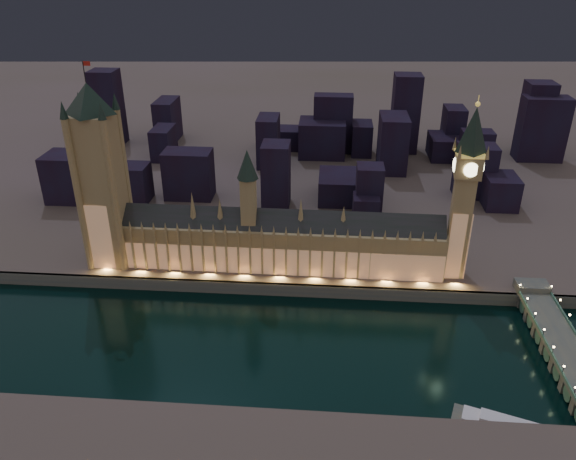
# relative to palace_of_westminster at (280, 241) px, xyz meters

# --- Properties ---
(ground_plane) EXTENTS (2000.00, 2000.00, 0.00)m
(ground_plane) POSITION_rel_palace_of_westminster_xyz_m (0.59, -61.74, -26.37)
(ground_plane) COLOR black
(ground_plane) RESTS_ON ground
(north_bank) EXTENTS (2000.00, 960.00, 8.00)m
(north_bank) POSITION_rel_palace_of_westminster_xyz_m (0.59, 458.26, -22.37)
(north_bank) COLOR brown
(north_bank) RESTS_ON ground
(embankment_wall) EXTENTS (2000.00, 2.50, 8.00)m
(embankment_wall) POSITION_rel_palace_of_westminster_xyz_m (0.59, -20.74, -22.37)
(embankment_wall) COLOR #414F52
(embankment_wall) RESTS_ON ground
(palace_of_westminster) EXTENTS (202.00, 22.53, 78.00)m
(palace_of_westminster) POSITION_rel_palace_of_westminster_xyz_m (0.00, 0.00, 0.00)
(palace_of_westminster) COLOR #9C814F
(palace_of_westminster) RESTS_ON north_bank
(victoria_tower) EXTENTS (31.68, 31.68, 127.27)m
(victoria_tower) POSITION_rel_palace_of_westminster_xyz_m (-109.41, 0.19, 44.90)
(victoria_tower) COLOR #9C814F
(victoria_tower) RESTS_ON north_bank
(elizabeth_tower) EXTENTS (18.00, 18.00, 112.27)m
(elizabeth_tower) POSITION_rel_palace_of_westminster_xyz_m (108.59, 0.18, 44.29)
(elizabeth_tower) COLOR #9C814F
(elizabeth_tower) RESTS_ON north_bank
(westminster_bridge) EXTENTS (18.93, 113.00, 15.90)m
(westminster_bridge) POSITION_rel_palace_of_westminster_xyz_m (152.14, -65.19, -20.38)
(westminster_bridge) COLOR #414F52
(westminster_bridge) RESTS_ON ground
(river_boat) EXTENTS (51.08, 27.26, 4.50)m
(river_boat) POSITION_rel_palace_of_westminster_xyz_m (113.55, -119.74, -24.81)
(river_boat) COLOR #414F52
(river_boat) RESTS_ON ground
(city_backdrop) EXTENTS (489.76, 215.63, 75.52)m
(city_backdrop) POSITION_rel_palace_of_westminster_xyz_m (41.24, 186.73, 4.49)
(city_backdrop) COLOR black
(city_backdrop) RESTS_ON north_bank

